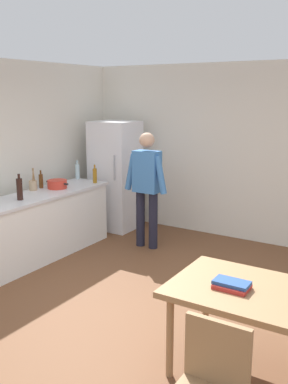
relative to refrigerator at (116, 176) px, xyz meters
name	(u,v)px	position (x,y,z in m)	size (l,w,h in m)	color
ground_plane	(131,315)	(1.90, -2.40, -0.90)	(14.00, 14.00, 0.00)	brown
wall_back	(239,153)	(1.90, 0.60, 0.45)	(6.40, 0.12, 2.70)	silver
kitchen_counter	(44,224)	(-0.10, -1.60, -0.45)	(0.64, 2.20, 0.90)	white
refrigerator	(116,176)	(0.00, 0.00, 0.00)	(0.70, 0.67, 1.80)	white
person	(147,183)	(0.95, -0.55, 0.08)	(0.70, 0.22, 1.70)	#1E1E2D
dining_table	(260,300)	(3.30, -2.70, -0.23)	(1.40, 0.90, 0.75)	#9E754C
cooking_pot	(57,184)	(-0.13, -1.26, 0.06)	(0.40, 0.28, 0.12)	red
utensil_jar	(33,185)	(-0.33, -1.54, 0.08)	(0.11, 0.11, 0.32)	tan
bottle_beer_brown	(41,181)	(-0.35, -1.36, 0.11)	(0.06, 0.06, 0.26)	#5B3314
bottle_wine_dark	(20,189)	(-0.05, -2.04, 0.15)	(0.08, 0.08, 0.34)	black
bottle_water_clear	(77,171)	(-0.34, -0.57, 0.13)	(0.07, 0.07, 0.30)	silver
bottle_oil_amber	(95,175)	(0.09, -0.66, 0.12)	(0.06, 0.06, 0.28)	#996619
book_stack	(232,285)	(3.09, -2.77, -0.12)	(0.28, 0.19, 0.06)	#B22D28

